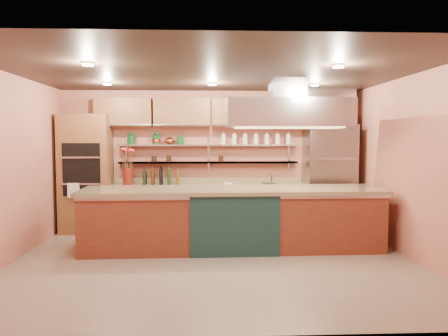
{
  "coord_description": "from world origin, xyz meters",
  "views": [
    {
      "loc": [
        -0.13,
        -6.44,
        1.85
      ],
      "look_at": [
        0.2,
        1.0,
        1.33
      ],
      "focal_mm": 35.0,
      "sensor_mm": 36.0,
      "label": 1
    }
  ],
  "objects_px": {
    "refrigerator": "(329,178)",
    "copper_kettle": "(170,141)",
    "flower_vase": "(128,176)",
    "green_canister": "(180,140)",
    "island": "(232,219)",
    "kitchen_scale": "(229,182)"
  },
  "relations": [
    {
      "from": "flower_vase",
      "to": "kitchen_scale",
      "type": "xyz_separation_m",
      "value": [
        1.98,
        0.0,
        -0.12
      ]
    },
    {
      "from": "refrigerator",
      "to": "copper_kettle",
      "type": "height_order",
      "value": "refrigerator"
    },
    {
      "from": "kitchen_scale",
      "to": "green_canister",
      "type": "bearing_deg",
      "value": 176.8
    },
    {
      "from": "island",
      "to": "copper_kettle",
      "type": "bearing_deg",
      "value": 124.27
    },
    {
      "from": "refrigerator",
      "to": "island",
      "type": "bearing_deg",
      "value": -145.07
    },
    {
      "from": "refrigerator",
      "to": "flower_vase",
      "type": "relative_size",
      "value": 6.36
    },
    {
      "from": "flower_vase",
      "to": "green_canister",
      "type": "distance_m",
      "value": 1.26
    },
    {
      "from": "copper_kettle",
      "to": "kitchen_scale",
      "type": "bearing_deg",
      "value": -10.59
    },
    {
      "from": "island",
      "to": "kitchen_scale",
      "type": "distance_m",
      "value": 1.5
    },
    {
      "from": "green_canister",
      "to": "refrigerator",
      "type": "bearing_deg",
      "value": -4.43
    },
    {
      "from": "island",
      "to": "flower_vase",
      "type": "height_order",
      "value": "flower_vase"
    },
    {
      "from": "island",
      "to": "kitchen_scale",
      "type": "bearing_deg",
      "value": 88.41
    },
    {
      "from": "green_canister",
      "to": "flower_vase",
      "type": "bearing_deg",
      "value": -167.83
    },
    {
      "from": "kitchen_scale",
      "to": "copper_kettle",
      "type": "relative_size",
      "value": 0.86
    },
    {
      "from": "flower_vase",
      "to": "kitchen_scale",
      "type": "relative_size",
      "value": 2.13
    },
    {
      "from": "flower_vase",
      "to": "green_canister",
      "type": "bearing_deg",
      "value": 12.17
    },
    {
      "from": "kitchen_scale",
      "to": "green_canister",
      "type": "distance_m",
      "value": 1.28
    },
    {
      "from": "island",
      "to": "kitchen_scale",
      "type": "xyz_separation_m",
      "value": [
        0.01,
        1.42,
        0.47
      ]
    },
    {
      "from": "refrigerator",
      "to": "copper_kettle",
      "type": "xyz_separation_m",
      "value": [
        -3.18,
        0.23,
        0.74
      ]
    },
    {
      "from": "flower_vase",
      "to": "green_canister",
      "type": "relative_size",
      "value": 1.99
    },
    {
      "from": "island",
      "to": "copper_kettle",
      "type": "xyz_separation_m",
      "value": [
        -1.16,
        1.64,
        1.28
      ]
    },
    {
      "from": "copper_kettle",
      "to": "green_canister",
      "type": "distance_m",
      "value": 0.22
    }
  ]
}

